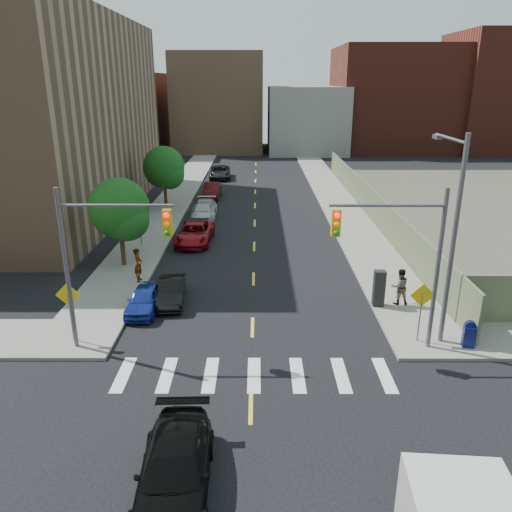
{
  "coord_description": "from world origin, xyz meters",
  "views": [
    {
      "loc": [
        0.23,
        -12.81,
        10.85
      ],
      "look_at": [
        0.15,
        12.32,
        2.0
      ],
      "focal_mm": 35.0,
      "sensor_mm": 36.0,
      "label": 1
    }
  ],
  "objects_px": {
    "parked_car_black": "(172,291)",
    "black_sedan": "(175,470)",
    "parked_car_red": "(195,233)",
    "mailbox": "(469,334)",
    "payphone": "(379,288)",
    "pedestrian_west": "(138,265)",
    "parked_car_maroon": "(212,190)",
    "parked_car_blue": "(144,299)",
    "pedestrian_east": "(400,287)",
    "parked_car_white": "(204,211)",
    "parked_car_grey": "(220,172)",
    "parked_car_silver": "(205,209)"
  },
  "relations": [
    {
      "from": "black_sedan",
      "to": "pedestrian_east",
      "type": "xyz_separation_m",
      "value": [
        9.43,
        12.13,
        0.38
      ]
    },
    {
      "from": "parked_car_blue",
      "to": "pedestrian_east",
      "type": "height_order",
      "value": "pedestrian_east"
    },
    {
      "from": "parked_car_black",
      "to": "parked_car_grey",
      "type": "relative_size",
      "value": 0.7
    },
    {
      "from": "parked_car_silver",
      "to": "parked_car_maroon",
      "type": "distance_m",
      "value": 7.34
    },
    {
      "from": "parked_car_maroon",
      "to": "pedestrian_west",
      "type": "bearing_deg",
      "value": -93.53
    },
    {
      "from": "parked_car_white",
      "to": "payphone",
      "type": "distance_m",
      "value": 19.85
    },
    {
      "from": "pedestrian_west",
      "to": "parked_car_grey",
      "type": "bearing_deg",
      "value": -8.54
    },
    {
      "from": "payphone",
      "to": "pedestrian_west",
      "type": "height_order",
      "value": "pedestrian_west"
    },
    {
      "from": "parked_car_red",
      "to": "parked_car_white",
      "type": "xyz_separation_m",
      "value": [
        0.0,
        6.14,
        0.03
      ]
    },
    {
      "from": "parked_car_maroon",
      "to": "mailbox",
      "type": "bearing_deg",
      "value": -63.06
    },
    {
      "from": "parked_car_red",
      "to": "parked_car_black",
      "type": "bearing_deg",
      "value": -87.23
    },
    {
      "from": "black_sedan",
      "to": "mailbox",
      "type": "height_order",
      "value": "black_sedan"
    },
    {
      "from": "parked_car_grey",
      "to": "parked_car_black",
      "type": "bearing_deg",
      "value": -93.92
    },
    {
      "from": "parked_car_black",
      "to": "mailbox",
      "type": "bearing_deg",
      "value": -24.78
    },
    {
      "from": "pedestrian_west",
      "to": "parked_car_maroon",
      "type": "bearing_deg",
      "value": -10.39
    },
    {
      "from": "parked_car_black",
      "to": "parked_car_red",
      "type": "height_order",
      "value": "parked_car_red"
    },
    {
      "from": "parked_car_maroon",
      "to": "mailbox",
      "type": "xyz_separation_m",
      "value": [
        13.4,
        -29.25,
        0.0
      ]
    },
    {
      "from": "parked_car_blue",
      "to": "payphone",
      "type": "xyz_separation_m",
      "value": [
        11.68,
        0.36,
        0.46
      ]
    },
    {
      "from": "parked_car_blue",
      "to": "parked_car_silver",
      "type": "xyz_separation_m",
      "value": [
        1.18,
        18.15,
        0.08
      ]
    },
    {
      "from": "parked_car_grey",
      "to": "parked_car_white",
      "type": "bearing_deg",
      "value": -93.92
    },
    {
      "from": "parked_car_black",
      "to": "parked_car_grey",
      "type": "bearing_deg",
      "value": 84.9
    },
    {
      "from": "parked_car_maroon",
      "to": "payphone",
      "type": "bearing_deg",
      "value": -65.0
    },
    {
      "from": "parked_car_red",
      "to": "black_sedan",
      "type": "bearing_deg",
      "value": -81.81
    },
    {
      "from": "parked_car_grey",
      "to": "black_sedan",
      "type": "bearing_deg",
      "value": -91.32
    },
    {
      "from": "parked_car_black",
      "to": "pedestrian_east",
      "type": "height_order",
      "value": "pedestrian_east"
    },
    {
      "from": "parked_car_maroon",
      "to": "payphone",
      "type": "distance_m",
      "value": 27.23
    },
    {
      "from": "parked_car_red",
      "to": "black_sedan",
      "type": "relative_size",
      "value": 1.03
    },
    {
      "from": "parked_car_white",
      "to": "parked_car_maroon",
      "type": "distance_m",
      "value": 8.28
    },
    {
      "from": "parked_car_grey",
      "to": "black_sedan",
      "type": "xyz_separation_m",
      "value": [
        2.15,
        -47.34,
        -0.02
      ]
    },
    {
      "from": "black_sedan",
      "to": "mailbox",
      "type": "bearing_deg",
      "value": 33.01
    },
    {
      "from": "parked_car_black",
      "to": "parked_car_maroon",
      "type": "distance_m",
      "value": 24.46
    },
    {
      "from": "parked_car_grey",
      "to": "mailbox",
      "type": "xyz_separation_m",
      "value": [
        13.4,
        -39.51,
        -0.01
      ]
    },
    {
      "from": "payphone",
      "to": "parked_car_red",
      "type": "bearing_deg",
      "value": 135.61
    },
    {
      "from": "parked_car_black",
      "to": "pedestrian_east",
      "type": "relative_size",
      "value": 1.97
    },
    {
      "from": "parked_car_silver",
      "to": "payphone",
      "type": "relative_size",
      "value": 2.56
    },
    {
      "from": "parked_car_blue",
      "to": "pedestrian_west",
      "type": "relative_size",
      "value": 1.86
    },
    {
      "from": "parked_car_blue",
      "to": "mailbox",
      "type": "height_order",
      "value": "mailbox"
    },
    {
      "from": "parked_car_maroon",
      "to": "black_sedan",
      "type": "bearing_deg",
      "value": -84.36
    },
    {
      "from": "parked_car_black",
      "to": "black_sedan",
      "type": "bearing_deg",
      "value": -85.43
    },
    {
      "from": "parked_car_maroon",
      "to": "payphone",
      "type": "relative_size",
      "value": 2.37
    },
    {
      "from": "parked_car_red",
      "to": "parked_car_maroon",
      "type": "xyz_separation_m",
      "value": [
        0.0,
        14.42,
        0.02
      ]
    },
    {
      "from": "payphone",
      "to": "parked_car_blue",
      "type": "bearing_deg",
      "value": -177.04
    },
    {
      "from": "parked_car_black",
      "to": "parked_car_white",
      "type": "bearing_deg",
      "value": 84.9
    },
    {
      "from": "parked_car_blue",
      "to": "parked_car_maroon",
      "type": "relative_size",
      "value": 0.82
    },
    {
      "from": "parked_car_silver",
      "to": "black_sedan",
      "type": "relative_size",
      "value": 0.96
    },
    {
      "from": "parked_car_maroon",
      "to": "payphone",
      "type": "xyz_separation_m",
      "value": [
        10.5,
        -25.12,
        0.35
      ]
    },
    {
      "from": "mailbox",
      "to": "parked_car_grey",
      "type": "bearing_deg",
      "value": 119.59
    },
    {
      "from": "parked_car_grey",
      "to": "mailbox",
      "type": "height_order",
      "value": "parked_car_grey"
    },
    {
      "from": "parked_car_white",
      "to": "payphone",
      "type": "xyz_separation_m",
      "value": [
        10.5,
        -16.84,
        0.34
      ]
    },
    {
      "from": "parked_car_white",
      "to": "parked_car_maroon",
      "type": "height_order",
      "value": "parked_car_white"
    }
  ]
}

